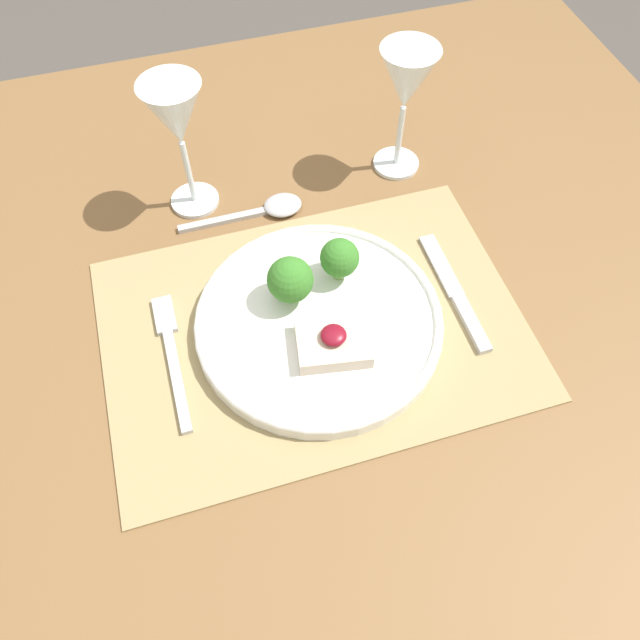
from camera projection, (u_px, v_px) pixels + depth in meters
name	position (u px, v px, depth m)	size (l,w,h in m)	color
ground_plane	(317.00, 510.00, 1.35)	(8.00, 8.00, 0.00)	#4C4742
dining_table	(314.00, 362.00, 0.81)	(1.28, 1.21, 0.72)	brown
placemat	(314.00, 328.00, 0.74)	(0.49, 0.35, 0.00)	#9E895B
dinner_plate	(320.00, 320.00, 0.73)	(0.29, 0.29, 0.08)	white
fork	(172.00, 351.00, 0.72)	(0.02, 0.18, 0.01)	#B2B2B7
knife	(458.00, 299.00, 0.76)	(0.02, 0.18, 0.01)	#B2B2B7
spoon	(271.00, 208.00, 0.85)	(0.17, 0.04, 0.02)	#B2B2B7
wine_glass_near	(406.00, 85.00, 0.79)	(0.08, 0.08, 0.18)	white
wine_glass_far	(176.00, 120.00, 0.75)	(0.08, 0.08, 0.19)	white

